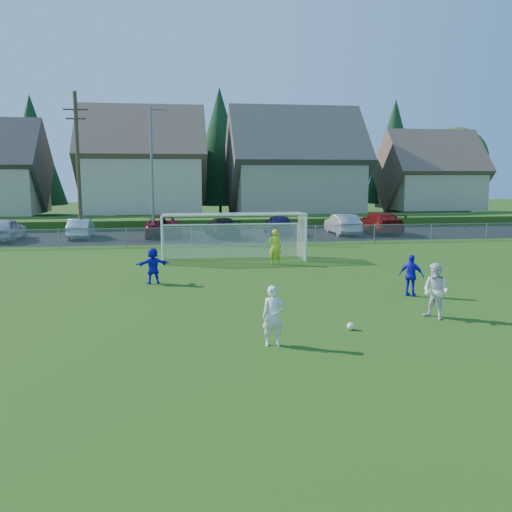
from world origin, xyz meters
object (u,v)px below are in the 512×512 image
Objects in this scene: car_e at (279,224)px; soccer_goal at (233,229)px; car_b at (81,228)px; soccer_ball at (351,326)px; car_c at (163,226)px; player_white_b at (436,291)px; car_f at (342,224)px; car_a at (6,229)px; goalkeeper at (275,247)px; player_blue_a at (411,276)px; player_blue_b at (153,266)px; car_g at (379,223)px; car_d at (222,227)px; player_white_a at (273,316)px.

car_e is 12.52m from soccer_goal.
soccer_goal is at bearing 128.54° from car_b.
soccer_ball is 0.04× the size of car_c.
player_white_b is 24.07m from car_f.
car_f is (23.77, 0.49, -0.02)m from car_a.
goalkeeper is 0.38× the size of car_a.
soccer_goal is (-5.56, 9.53, 0.86)m from player_blue_a.
car_c is (-5.80, 13.43, -0.12)m from goalkeeper.
car_g is at bearing -147.09° from player_blue_b.
goalkeeper is 2.68m from soccer_goal.
goalkeeper is 0.24× the size of soccer_goal.
car_e is (4.32, 0.93, 0.06)m from car_d.
car_b is 9.93m from car_d.
car_e is at bearing -129.59° from player_blue_b.
goalkeeper is at bearing 82.20° from player_white_a.
soccer_goal is (-1.96, 13.47, 1.52)m from soccer_ball.
player_blue_a is at bearing 129.27° from goalkeeper.
car_c reaches higher than car_b.
car_e reaches higher than car_b.
car_a is (-19.92, 20.05, 0.01)m from player_blue_a.
car_c is at bearing -103.41° from player_blue_b.
car_e is at bearing 83.87° from soccer_ball.
soccer_ball is at bearing 67.59° from car_g.
car_d is at bearing 13.90° from car_e.
goalkeeper is at bearing 143.38° from car_a.
car_c is 1.23× the size of car_e.
player_white_a is at bearing 63.89° from car_g.
car_d is at bearing 3.29° from car_g.
car_e is at bearing -176.36° from car_a.
player_blue_a is (6.08, 5.00, -0.02)m from player_white_a.
car_a reaches higher than soccer_ball.
player_blue_b is 16.97m from car_d.
player_blue_b is (-9.50, 3.77, -0.02)m from player_blue_a.
player_white_a reaches higher than car_a.
car_b is at bearing 114.93° from soccer_ball.
car_g reaches higher than car_d.
goalkeeper is at bearing 111.21° from car_c.
player_white_a is 9.42m from player_blue_b.
player_white_b is at bearing 107.81° from car_c.
car_g is (6.83, 20.79, 0.05)m from player_blue_a.
soccer_ball is at bearing 87.35° from car_d.
player_blue_b is 0.27× the size of car_g.
goalkeeper reaches higher than soccer_ball.
player_blue_a is 8.61m from goalkeeper.
player_blue_a is 0.21× the size of soccer_goal.
player_white_b is 0.38× the size of car_a.
car_c is (-3.38, 26.22, -0.04)m from player_white_a.
soccer_ball is 25.22m from car_e.
car_e is 0.96× the size of car_f.
car_g is at bearing -67.17° from player_blue_a.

